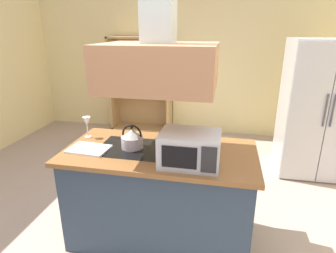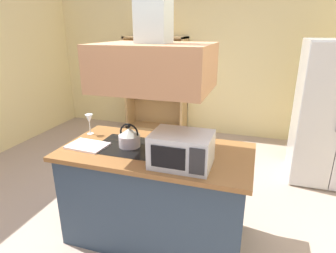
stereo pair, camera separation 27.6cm
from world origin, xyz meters
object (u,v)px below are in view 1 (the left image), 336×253
object	(u,v)px
dish_cabinet	(141,91)
kettle	(132,138)
refrigerator	(319,109)
cutting_board	(89,149)
wine_glass_on_counter	(87,122)
microwave	(190,149)

from	to	relation	value
dish_cabinet	kettle	world-z (taller)	dish_cabinet
kettle	refrigerator	bearing A→B (deg)	41.00
refrigerator	kettle	distance (m)	2.64
dish_cabinet	cutting_board	xyz separation A→B (m)	(0.43, -2.99, 0.14)
dish_cabinet	wine_glass_on_counter	distance (m)	2.73
refrigerator	dish_cabinet	distance (m)	3.01
dish_cabinet	kettle	bearing A→B (deg)	-74.70
cutting_board	microwave	xyz separation A→B (m)	(0.90, -0.09, 0.12)
cutting_board	kettle	bearing A→B (deg)	18.29
cutting_board	wine_glass_on_counter	xyz separation A→B (m)	(-0.15, 0.29, 0.14)
cutting_board	wine_glass_on_counter	distance (m)	0.35
dish_cabinet	cutting_board	bearing A→B (deg)	-81.89
refrigerator	wine_glass_on_counter	size ratio (longest dim) A/B	8.67
cutting_board	wine_glass_on_counter	bearing A→B (deg)	117.76
kettle	wine_glass_on_counter	size ratio (longest dim) A/B	1.04
dish_cabinet	wine_glass_on_counter	bearing A→B (deg)	-84.17
refrigerator	wine_glass_on_counter	world-z (taller)	refrigerator
wine_glass_on_counter	microwave	bearing A→B (deg)	-19.63
cutting_board	wine_glass_on_counter	size ratio (longest dim) A/B	1.65
microwave	kettle	bearing A→B (deg)	158.98
microwave	cutting_board	bearing A→B (deg)	174.40
dish_cabinet	kettle	xyz separation A→B (m)	(0.79, -2.87, 0.22)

